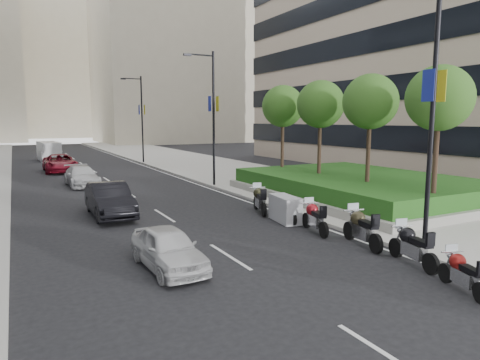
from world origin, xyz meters
TOP-DOWN VIEW (x-y plane):
  - ground at (0.00, 0.00)m, footprint 160.00×160.00m
  - sidewalk_right at (9.00, 30.00)m, footprint 10.00×100.00m
  - lane_edge at (3.70, 30.00)m, footprint 0.12×100.00m
  - lane_centre at (-1.50, 30.00)m, footprint 0.12×100.00m
  - building_cream_right at (22.00, 80.00)m, footprint 28.00×24.00m
  - building_cream_centre at (2.00, 120.00)m, footprint 30.00×24.00m
  - planter at (10.00, 10.00)m, footprint 10.00×14.00m
  - hedge at (10.00, 10.00)m, footprint 9.40×13.40m
  - tree_0 at (8.50, 4.00)m, footprint 2.80×2.80m
  - tree_1 at (8.50, 8.00)m, footprint 2.80×2.80m
  - tree_2 at (8.50, 12.00)m, footprint 2.80×2.80m
  - tree_3 at (8.50, 16.00)m, footprint 2.80×2.80m
  - lamp_post_0 at (4.14, 1.00)m, footprint 2.34×0.45m
  - lamp_post_1 at (4.14, 18.00)m, footprint 2.34×0.45m
  - lamp_post_2 at (4.14, 36.00)m, footprint 2.34×0.45m
  - motorcycle_1 at (2.60, -1.55)m, footprint 0.86×1.91m
  - motorcycle_2 at (3.18, 0.57)m, footprint 0.82×2.30m
  - motorcycle_3 at (3.27, 2.87)m, footprint 0.88×2.46m
  - motorcycle_4 at (2.92, 5.16)m, footprint 0.84×2.27m
  - motorcycle_5 at (2.88, 7.23)m, footprint 1.05×2.03m
  - motorcycle_6 at (2.86, 9.42)m, footprint 1.00×2.33m
  - car_a at (-3.67, 3.84)m, footprint 1.66×3.80m
  - car_b at (-3.81, 12.09)m, footprint 1.71×4.79m
  - car_c at (-3.64, 22.70)m, footprint 2.08×4.78m
  - car_d at (-4.18, 32.08)m, footprint 2.59×5.62m
  - delivery_van at (-4.22, 44.01)m, footprint 2.31×5.15m

SIDE VIEW (x-z plane):
  - ground at x=0.00m, z-range 0.00..0.00m
  - lane_edge at x=3.70m, z-range 0.00..0.01m
  - lane_centre at x=-1.50m, z-range 0.00..0.01m
  - sidewalk_right at x=9.00m, z-range 0.00..0.15m
  - planter at x=10.00m, z-range 0.15..0.55m
  - motorcycle_1 at x=2.60m, z-range 0.03..1.02m
  - motorcycle_5 at x=2.88m, z-range 0.00..1.17m
  - motorcycle_4 at x=2.92m, z-range 0.04..1.19m
  - motorcycle_2 at x=3.18m, z-range 0.04..1.20m
  - car_a at x=-3.67m, z-range 0.00..1.27m
  - motorcycle_6 at x=2.86m, z-range 0.04..1.24m
  - motorcycle_3 at x=3.27m, z-range 0.04..1.28m
  - car_c at x=-3.64m, z-range 0.00..1.37m
  - car_d at x=-4.18m, z-range 0.00..1.56m
  - car_b at x=-3.81m, z-range 0.00..1.57m
  - hedge at x=10.00m, z-range 0.55..1.35m
  - delivery_van at x=-4.22m, z-range -0.07..2.03m
  - lamp_post_0 at x=4.14m, z-range 0.57..9.57m
  - lamp_post_1 at x=4.14m, z-range 0.57..9.57m
  - lamp_post_2 at x=4.14m, z-range 0.57..9.57m
  - tree_0 at x=8.50m, z-range 2.27..8.57m
  - tree_1 at x=8.50m, z-range 2.27..8.57m
  - tree_2 at x=8.50m, z-range 2.27..8.57m
  - tree_3 at x=8.50m, z-range 2.27..8.57m
  - building_cream_right at x=22.00m, z-range 0.00..36.00m
  - building_cream_centre at x=2.00m, z-range 0.00..38.00m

